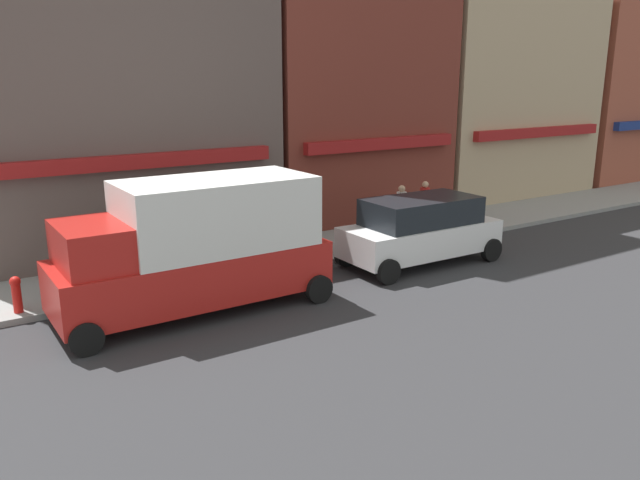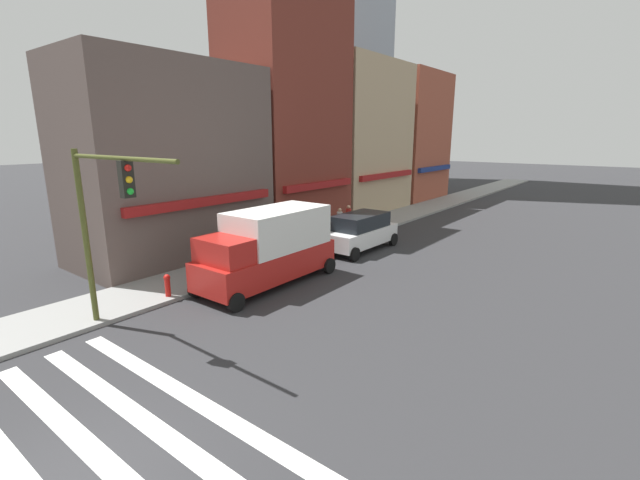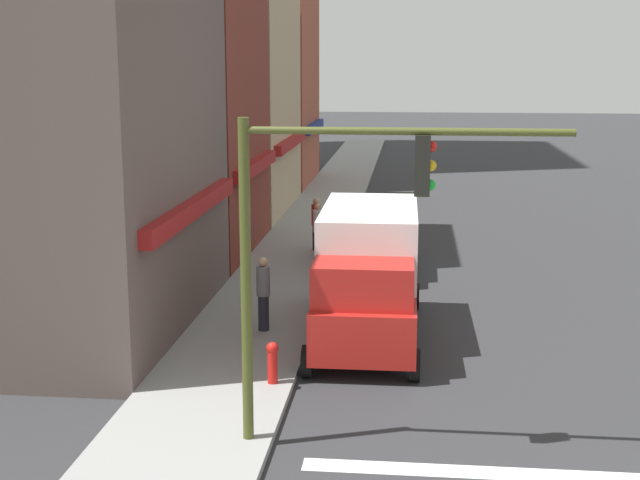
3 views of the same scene
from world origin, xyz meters
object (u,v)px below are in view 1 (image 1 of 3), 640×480
box_truck_red (196,244)px  pedestrian_red_jacket (424,206)px  suv_white (421,229)px  pedestrian_white_shirt (401,211)px  pedestrian_grey_coat (155,243)px  fire_hydrant (16,293)px

box_truck_red → pedestrian_red_jacket: size_ratio=3.51×
suv_white → pedestrian_white_shirt: suv_white is taller
pedestrian_white_shirt → pedestrian_grey_coat: bearing=-33.0°
pedestrian_grey_coat → pedestrian_red_jacket: same height
pedestrian_white_shirt → pedestrian_red_jacket: bearing=158.7°
pedestrian_white_shirt → box_truck_red: bearing=-15.3°
pedestrian_red_jacket → pedestrian_white_shirt: 1.17m
suv_white → pedestrian_grey_coat: (-6.96, 2.46, 0.04)m
suv_white → pedestrian_grey_coat: 7.38m
pedestrian_grey_coat → pedestrian_red_jacket: 9.11m
box_truck_red → suv_white: bearing=-0.5°
suv_white → pedestrian_red_jacket: (2.14, 2.20, 0.04)m
suv_white → pedestrian_white_shirt: 2.25m
pedestrian_grey_coat → pedestrian_white_shirt: same height
pedestrian_white_shirt → suv_white: bearing=34.2°
box_truck_red → pedestrian_white_shirt: (7.79, 2.02, -0.51)m
box_truck_red → pedestrian_red_jacket: box_truck_red is taller
pedestrian_white_shirt → fire_hydrant: pedestrian_white_shirt is taller
suv_white → fire_hydrant: (-10.40, 1.70, -0.42)m
suv_white → box_truck_red: bearing=-179.3°
pedestrian_grey_coat → pedestrian_red_jacket: size_ratio=1.00×
pedestrian_grey_coat → pedestrian_white_shirt: bearing=2.1°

